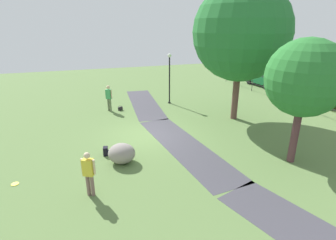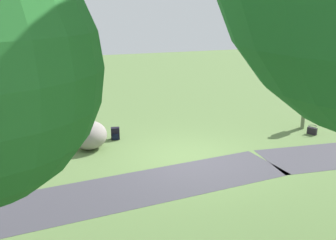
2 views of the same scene
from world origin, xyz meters
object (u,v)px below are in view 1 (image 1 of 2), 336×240
at_px(backpack_by_boulder, 106,151).
at_px(parked_coupe_black, 264,78).
at_px(young_tree_near_path, 305,78).
at_px(lamp_post, 169,73).
at_px(man_near_boulder, 89,171).
at_px(large_shade_tree, 241,32).
at_px(frisbee_on_grass, 15,184).
at_px(handbag_on_grass, 120,108).
at_px(lawn_boulder, 122,153).
at_px(parked_sedan_red, 315,91).
at_px(woman_with_handbag, 109,96).

xyz_separation_m(backpack_by_boulder, parked_coupe_black, (-9.58, 16.18, 0.61)).
bearing_deg(young_tree_near_path, lamp_post, -168.82).
bearing_deg(young_tree_near_path, man_near_boulder, -92.36).
bearing_deg(backpack_by_boulder, young_tree_near_path, 66.93).
distance_m(large_shade_tree, frisbee_on_grass, 13.48).
xyz_separation_m(man_near_boulder, frisbee_on_grass, (-1.63, -2.68, -0.96)).
xyz_separation_m(handbag_on_grass, parked_coupe_black, (-3.10, 14.43, 0.66)).
xyz_separation_m(young_tree_near_path, parked_coupe_black, (-12.82, 8.56, -2.86)).
height_order(backpack_by_boulder, parked_coupe_black, parked_coupe_black).
height_order(lawn_boulder, man_near_boulder, man_near_boulder).
height_order(large_shade_tree, young_tree_near_path, large_shade_tree).
bearing_deg(parked_sedan_red, lamp_post, -106.66).
relative_size(man_near_boulder, handbag_on_grass, 4.57).
bearing_deg(parked_coupe_black, frisbee_on_grass, -61.21).
bearing_deg(large_shade_tree, backpack_by_boulder, -73.74).
height_order(lamp_post, handbag_on_grass, lamp_post).
relative_size(backpack_by_boulder, parked_coupe_black, 0.10).
bearing_deg(backpack_by_boulder, frisbee_on_grass, -70.36).
bearing_deg(young_tree_near_path, large_shade_tree, 172.89).
bearing_deg(parked_sedan_red, handbag_on_grass, -100.39).
bearing_deg(large_shade_tree, lamp_post, -149.19).
xyz_separation_m(young_tree_near_path, backpack_by_boulder, (-3.25, -7.62, -3.48)).
distance_m(man_near_boulder, parked_sedan_red, 18.47).
distance_m(woman_with_handbag, frisbee_on_grass, 9.17).
bearing_deg(parked_coupe_black, parked_sedan_red, 1.74).
bearing_deg(backpack_by_boulder, woman_with_handbag, 171.06).
height_order(lawn_boulder, parked_sedan_red, parked_sedan_red).
distance_m(young_tree_near_path, woman_with_handbag, 12.14).
height_order(woman_with_handbag, backpack_by_boulder, woman_with_handbag).
distance_m(large_shade_tree, lamp_post, 6.10).
relative_size(young_tree_near_path, lawn_boulder, 3.56).
bearing_deg(large_shade_tree, handbag_on_grass, -121.59).
relative_size(handbag_on_grass, frisbee_on_grass, 1.35).
relative_size(young_tree_near_path, handbag_on_grass, 14.35).
xyz_separation_m(lamp_post, handbag_on_grass, (0.54, -3.84, -2.14)).
distance_m(lawn_boulder, parked_sedan_red, 16.47).
bearing_deg(large_shade_tree, frisbee_on_grass, -72.72).
relative_size(lawn_boulder, parked_coupe_black, 0.37).
relative_size(handbag_on_grass, parked_sedan_red, 0.08).
xyz_separation_m(young_tree_near_path, handbag_on_grass, (-9.72, -5.87, -3.53)).
relative_size(large_shade_tree, frisbee_on_grass, 29.83).
bearing_deg(handbag_on_grass, woman_with_handbag, -101.55).
relative_size(woman_with_handbag, parked_sedan_red, 0.39).
xyz_separation_m(large_shade_tree, parked_coupe_black, (-7.15, 7.86, -4.43)).
bearing_deg(woman_with_handbag, young_tree_near_path, 33.70).
distance_m(lawn_boulder, woman_with_handbag, 7.58).
bearing_deg(parked_coupe_black, lamp_post, -76.41).
xyz_separation_m(parked_coupe_black, parked_sedan_red, (5.78, 0.18, 0.00)).
height_order(woman_with_handbag, man_near_boulder, woman_with_handbag).
height_order(handbag_on_grass, parked_sedan_red, parked_sedan_red).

